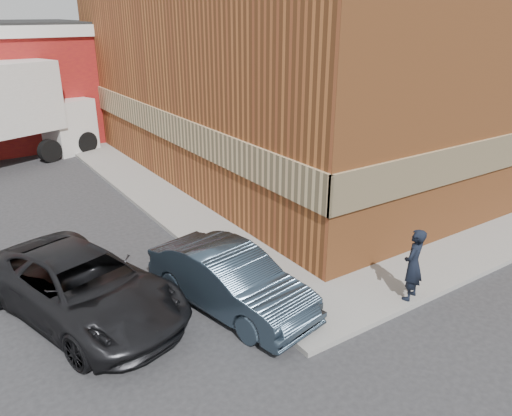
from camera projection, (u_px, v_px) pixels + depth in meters
ground at (274, 306)px, 11.04m from camera, size 90.00×90.00×0.00m
brick_building at (315, 47)px, 20.64m from camera, size 14.25×18.25×9.36m
sidewalk_south at (506, 238)px, 14.20m from camera, size 16.00×1.80×0.12m
sidewalk_west at (144, 187)px, 18.27m from camera, size 1.80×18.00×0.12m
man at (413, 265)px, 10.84m from camera, size 0.70×0.58×1.66m
sedan at (230, 280)px, 10.76m from camera, size 2.27×4.35×1.36m
suv_a at (83, 286)px, 10.45m from camera, size 3.74×5.58×1.42m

